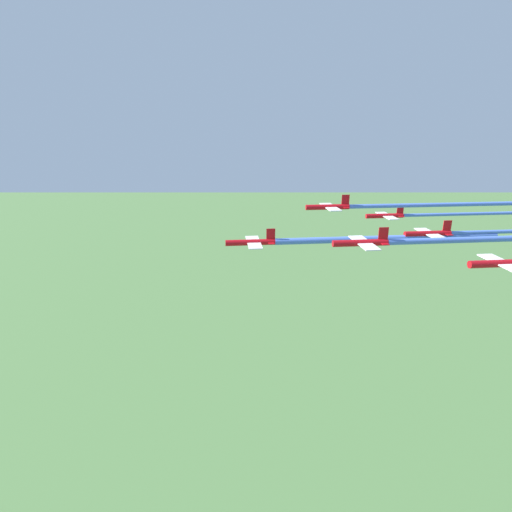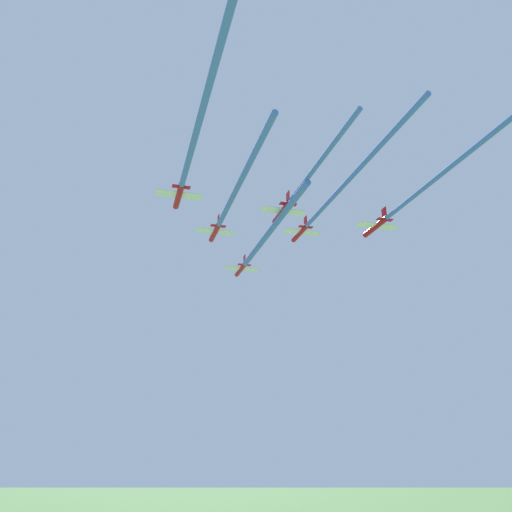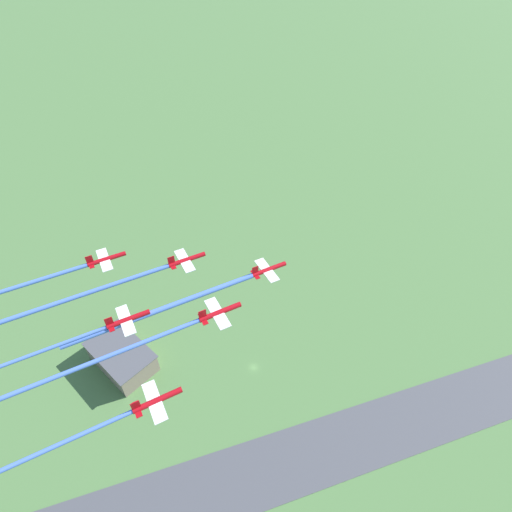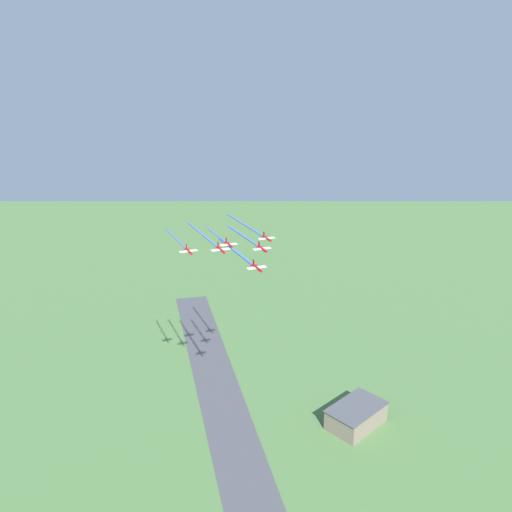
% 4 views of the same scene
% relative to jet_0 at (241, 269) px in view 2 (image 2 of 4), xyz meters
% --- Properties ---
extents(jet_0, '(8.96, 9.21, 3.11)m').
position_rel_jet_0_xyz_m(jet_0, '(0.00, 0.00, 0.00)').
color(jet_0, '#B20C14').
extents(jet_1, '(8.96, 9.21, 3.11)m').
position_rel_jet_0_xyz_m(jet_1, '(-15.46, -12.67, 2.30)').
color(jet_1, '#B20C14').
extents(jet_2, '(8.96, 9.21, 3.11)m').
position_rel_jet_0_xyz_m(jet_2, '(3.56, -19.67, 4.36)').
color(jet_2, '#B20C14').
extents(jet_3, '(8.96, 9.21, 3.11)m').
position_rel_jet_0_xyz_m(jet_3, '(-30.93, -25.34, 1.59)').
color(jet_3, '#B20C14').
extents(jet_4, '(8.96, 9.21, 3.11)m').
position_rel_jet_0_xyz_m(jet_4, '(-11.90, -32.34, 0.75)').
color(jet_4, '#B20C14').
extents(jet_5, '(8.96, 9.21, 3.11)m').
position_rel_jet_0_xyz_m(jet_5, '(7.12, -39.34, -0.07)').
color(jet_5, '#B20C14').
extents(smoke_trail_0, '(16.37, 41.78, 1.22)m').
position_rel_jet_0_xyz_m(smoke_trail_0, '(-9.08, -24.67, -0.05)').
color(smoke_trail_0, '#4C72D8').
extents(smoke_trail_1, '(15.10, 38.75, 1.03)m').
position_rel_jet_0_xyz_m(smoke_trail_1, '(-24.00, -35.86, 2.26)').
color(smoke_trail_1, '#4C72D8').
extents(smoke_trail_2, '(17.41, 45.34, 0.89)m').
position_rel_jet_0_xyz_m(smoke_trail_2, '(-6.20, -46.18, 4.32)').
color(smoke_trail_2, '#4C72D8').
extents(smoke_trail_3, '(19.04, 49.52, 1.00)m').
position_rel_jet_0_xyz_m(smoke_trail_3, '(-41.45, -53.92, 1.55)').
color(smoke_trail_3, '#4C72D8').
extents(smoke_trail_4, '(10.92, 27.96, 0.77)m').
position_rel_jet_0_xyz_m(smoke_trail_4, '(-18.47, -50.18, 0.71)').
color(smoke_trail_4, '#4C72D8').
extents(smoke_trail_5, '(14.22, 36.86, 0.80)m').
position_rel_jet_0_xyz_m(smoke_trail_5, '(-1.09, -61.63, -0.12)').
color(smoke_trail_5, '#4C72D8').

